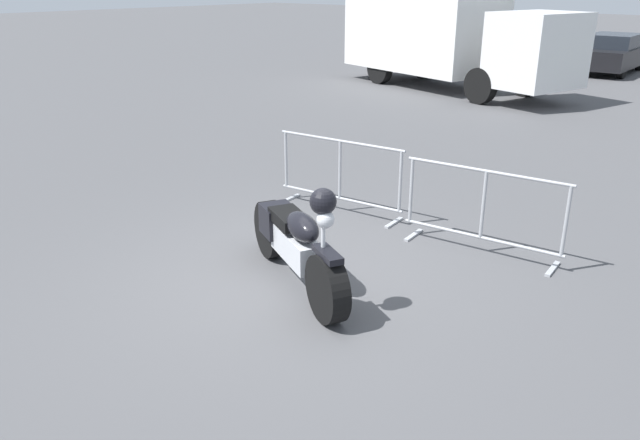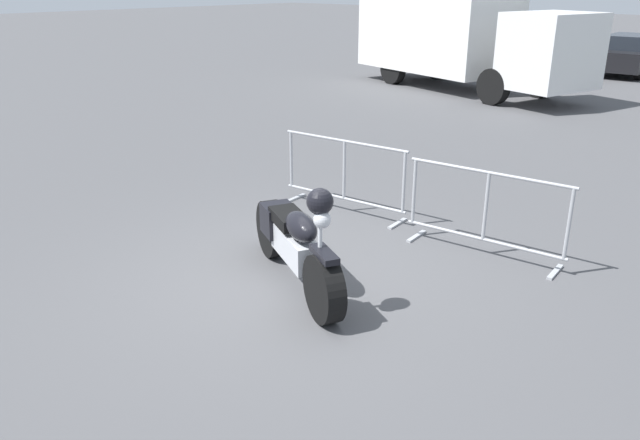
% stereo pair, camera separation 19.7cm
% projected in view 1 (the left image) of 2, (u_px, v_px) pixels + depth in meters
% --- Properties ---
extents(ground_plane, '(120.00, 120.00, 0.00)m').
position_uv_depth(ground_plane, '(289.00, 280.00, 7.04)').
color(ground_plane, '#4C4C4F').
extents(motorcycle, '(2.23, 1.20, 1.35)m').
position_uv_depth(motorcycle, '(296.00, 242.00, 6.77)').
color(motorcycle, black).
rests_on(motorcycle, ground).
extents(crowd_barrier_near, '(2.03, 0.64, 1.07)m').
position_uv_depth(crowd_barrier_near, '(340.00, 175.00, 8.93)').
color(crowd_barrier_near, '#9EA0A5').
rests_on(crowd_barrier_near, ground).
extents(crowd_barrier_far, '(2.03, 0.64, 1.07)m').
position_uv_depth(crowd_barrier_far, '(483.00, 211.00, 7.56)').
color(crowd_barrier_far, '#9EA0A5').
rests_on(crowd_barrier_far, ground).
extents(box_truck, '(8.02, 4.09, 2.98)m').
position_uv_depth(box_truck, '(443.00, 33.00, 18.74)').
color(box_truck, white).
rests_on(box_truck, ground).
extents(parked_car_tan, '(1.81, 4.06, 1.35)m').
position_uv_depth(parked_car_tan, '(422.00, 39.00, 27.52)').
color(parked_car_tan, tan).
rests_on(parked_car_tan, ground).
extents(parked_car_maroon, '(1.87, 4.20, 1.40)m').
position_uv_depth(parked_car_maroon, '(478.00, 42.00, 25.81)').
color(parked_car_maroon, maroon).
rests_on(parked_car_maroon, ground).
extents(parked_car_white, '(1.90, 4.26, 1.42)m').
position_uv_depth(parked_car_white, '(539.00, 47.00, 23.90)').
color(parked_car_white, white).
rests_on(parked_car_white, ground).
extents(parked_car_black, '(1.81, 4.06, 1.35)m').
position_uv_depth(parked_car_black, '(613.00, 53.00, 22.16)').
color(parked_car_black, black).
rests_on(parked_car_black, ground).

